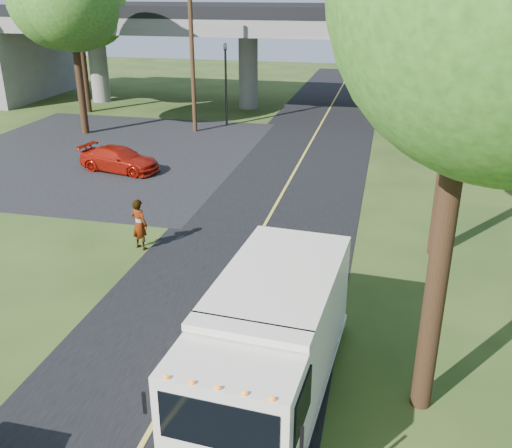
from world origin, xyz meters
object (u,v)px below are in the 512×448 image
(step_van, at_px, (270,339))
(tree_left_far, at_px, (78,2))
(red_sedan, at_px, (120,159))
(pedestrian, at_px, (139,224))
(traffic_signal, at_px, (226,76))
(utility_pole, at_px, (192,56))

(step_van, bearing_deg, tree_left_far, 128.88)
(step_van, xyz_separation_m, red_sedan, (-10.68, 14.83, -0.92))
(red_sedan, xyz_separation_m, pedestrian, (4.68, -8.18, 0.31))
(red_sedan, bearing_deg, step_van, -133.37)
(tree_left_far, distance_m, step_van, 33.84)
(traffic_signal, xyz_separation_m, red_sedan, (-2.48, -10.70, -2.60))
(utility_pole, bearing_deg, red_sedan, -96.41)
(red_sedan, bearing_deg, utility_pole, 4.46)
(tree_left_far, xyz_separation_m, pedestrian, (12.99, -20.72, -6.54))
(pedestrian, bearing_deg, utility_pole, -55.38)
(step_van, distance_m, red_sedan, 18.30)
(utility_pole, height_order, red_sedan, utility_pole)
(traffic_signal, xyz_separation_m, tree_left_far, (-10.79, 1.84, 4.25))
(tree_left_far, height_order, step_van, tree_left_far)
(step_van, distance_m, pedestrian, 8.98)
(red_sedan, bearing_deg, tree_left_far, 44.44)
(utility_pole, relative_size, pedestrian, 4.93)
(tree_left_far, bearing_deg, pedestrian, -57.91)
(tree_left_far, relative_size, pedestrian, 5.42)
(traffic_signal, distance_m, pedestrian, 19.15)
(traffic_signal, height_order, utility_pole, utility_pole)
(traffic_signal, relative_size, utility_pole, 0.58)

